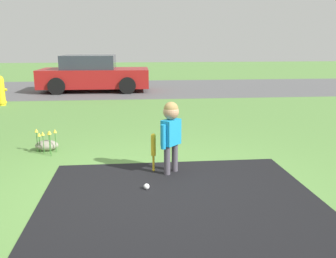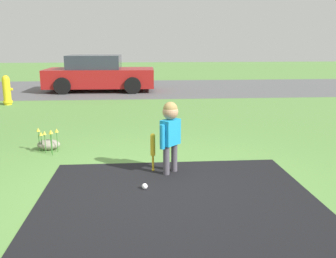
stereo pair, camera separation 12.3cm
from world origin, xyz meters
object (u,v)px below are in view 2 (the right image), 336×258
Objects in this scene: baseball_bat at (153,147)px; sports_ball at (145,186)px; child at (170,127)px; fire_hydrant at (7,90)px; parked_car at (99,74)px.

sports_ball is at bearing -101.17° from baseball_bat.
sports_ball is (-0.37, -0.57, -0.61)m from child.
baseball_bat is 7.26m from fire_hydrant.
sports_ball is at bearing -169.42° from child.
child reaches higher than fire_hydrant.
parked_car is at bearing 54.89° from child.
fire_hydrant is at bearing 119.68° from sports_ball.
fire_hydrant is (-3.84, 6.74, 0.38)m from sports_ball.
child is 0.39m from baseball_bat.
baseball_bat is 0.14× the size of parked_car.
fire_hydrant is 0.22× the size of parked_car.
child is 9.39m from parked_car.
baseball_bat is 9.25m from parked_car.
baseball_bat is (-0.24, 0.09, -0.29)m from child.
sports_ball is at bearing -80.03° from parked_car.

